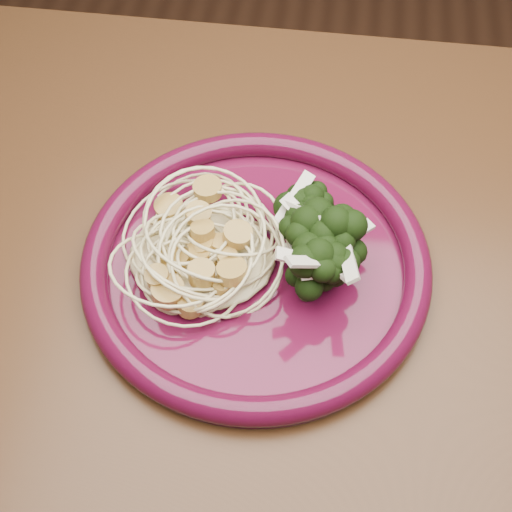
{
  "coord_description": "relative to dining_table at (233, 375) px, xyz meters",
  "views": [
    {
      "loc": [
        0.06,
        -0.3,
        1.27
      ],
      "look_at": [
        0.01,
        0.06,
        0.77
      ],
      "focal_mm": 50.0,
      "sensor_mm": 36.0,
      "label": 1
    }
  ],
  "objects": [
    {
      "name": "spaghetti_pile",
      "position": [
        -0.03,
        0.06,
        0.12
      ],
      "size": [
        0.13,
        0.12,
        0.03
      ],
      "primitive_type": "ellipsoid",
      "rotation": [
        0.0,
        0.0,
        0.03
      ],
      "color": "beige",
      "rests_on": "dinner_plate"
    },
    {
      "name": "onion_garnish",
      "position": [
        0.07,
        0.06,
        0.17
      ],
      "size": [
        0.07,
        0.1,
        0.06
      ],
      "primitive_type": null,
      "rotation": [
        0.0,
        0.0,
        0.03
      ],
      "color": "beige",
      "rests_on": "broccoli_pile"
    },
    {
      "name": "dining_table",
      "position": [
        0.0,
        0.0,
        0.0
      ],
      "size": [
        1.2,
        0.8,
        0.75
      ],
      "color": "#472814",
      "rests_on": "ground"
    },
    {
      "name": "broccoli_pile",
      "position": [
        0.07,
        0.06,
        0.13
      ],
      "size": [
        0.1,
        0.16,
        0.05
      ],
      "primitive_type": "ellipsoid",
      "rotation": [
        0.0,
        0.0,
        0.03
      ],
      "color": "black",
      "rests_on": "dinner_plate"
    },
    {
      "name": "scallop_cluster",
      "position": [
        -0.03,
        0.06,
        0.16
      ],
      "size": [
        0.13,
        0.13,
        0.04
      ],
      "primitive_type": null,
      "rotation": [
        0.0,
        0.0,
        0.03
      ],
      "color": "#BE9644",
      "rests_on": "spaghetti_pile"
    },
    {
      "name": "dinner_plate",
      "position": [
        0.01,
        0.06,
        0.11
      ],
      "size": [
        0.31,
        0.31,
        0.03
      ],
      "rotation": [
        0.0,
        0.0,
        0.03
      ],
      "color": "#4C0B25",
      "rests_on": "dining_table"
    }
  ]
}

